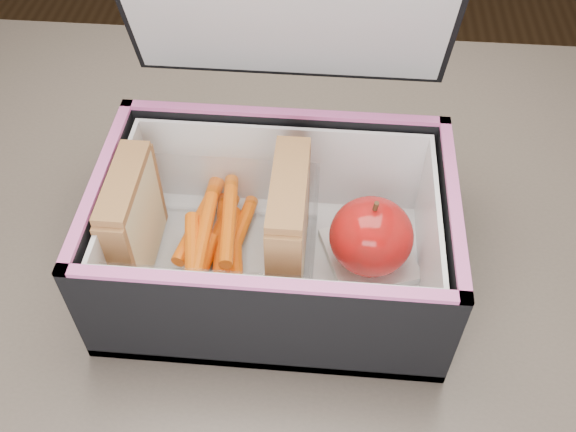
# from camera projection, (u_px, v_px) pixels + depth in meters

# --- Properties ---
(kitchen_table) EXTENTS (1.20, 0.80, 0.75)m
(kitchen_table) POSITION_uv_depth(u_px,v_px,m) (331.00, 361.00, 0.60)
(kitchen_table) COLOR brown
(kitchen_table) RESTS_ON ground
(lunch_bag) EXTENTS (0.27, 0.24, 0.27)m
(lunch_bag) POSITION_uv_depth(u_px,v_px,m) (275.00, 225.00, 0.51)
(lunch_bag) COLOR black
(lunch_bag) RESTS_ON kitchen_table
(plastic_tub) EXTENTS (0.17, 0.12, 0.07)m
(plastic_tub) POSITION_uv_depth(u_px,v_px,m) (212.00, 238.00, 0.52)
(plastic_tub) COLOR white
(plastic_tub) RESTS_ON lunch_bag
(sandwich_left) EXTENTS (0.02, 0.08, 0.09)m
(sandwich_left) POSITION_uv_depth(u_px,v_px,m) (133.00, 220.00, 0.51)
(sandwich_left) COLOR #CEBE87
(sandwich_left) RESTS_ON plastic_tub
(sandwich_right) EXTENTS (0.03, 0.09, 0.10)m
(sandwich_right) POSITION_uv_depth(u_px,v_px,m) (289.00, 227.00, 0.50)
(sandwich_right) COLOR #CEBE87
(sandwich_right) RESTS_ON plastic_tub
(carrot_sticks) EXTENTS (0.06, 0.16, 0.03)m
(carrot_sticks) POSITION_uv_depth(u_px,v_px,m) (214.00, 240.00, 0.53)
(carrot_sticks) COLOR #F76C00
(carrot_sticks) RESTS_ON plastic_tub
(paper_napkin) EXTENTS (0.09, 0.09, 0.01)m
(paper_napkin) POSITION_uv_depth(u_px,v_px,m) (369.00, 255.00, 0.54)
(paper_napkin) COLOR white
(paper_napkin) RESTS_ON lunch_bag
(red_apple) EXTENTS (0.09, 0.09, 0.07)m
(red_apple) POSITION_uv_depth(u_px,v_px,m) (371.00, 236.00, 0.51)
(red_apple) COLOR maroon
(red_apple) RESTS_ON paper_napkin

